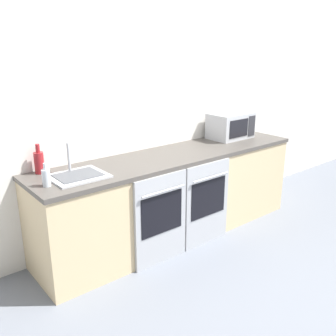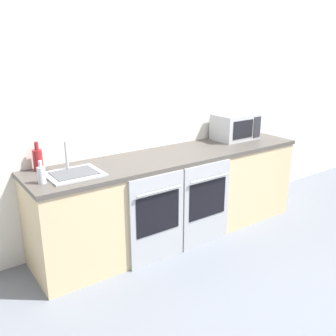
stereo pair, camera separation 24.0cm
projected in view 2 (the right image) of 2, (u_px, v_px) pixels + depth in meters
ground_plane at (300, 318)px, 2.74m from camera, size 16.00×16.00×0.00m
wall_back at (154, 108)px, 3.85m from camera, size 10.00×0.06×2.60m
counter_back at (174, 195)px, 3.84m from camera, size 2.91×0.68×0.88m
oven_left at (157, 219)px, 3.34m from camera, size 0.56×0.06×0.84m
oven_right at (206, 204)px, 3.66m from camera, size 0.56×0.06×0.84m
microwave at (235, 126)px, 4.27m from camera, size 0.49×0.33×0.29m
bottle_clear at (41, 174)px, 2.88m from camera, size 0.06×0.06×0.18m
bottle_red at (38, 159)px, 3.18m from camera, size 0.08×0.08×0.25m
sink at (74, 173)px, 3.09m from camera, size 0.44×0.38×0.26m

